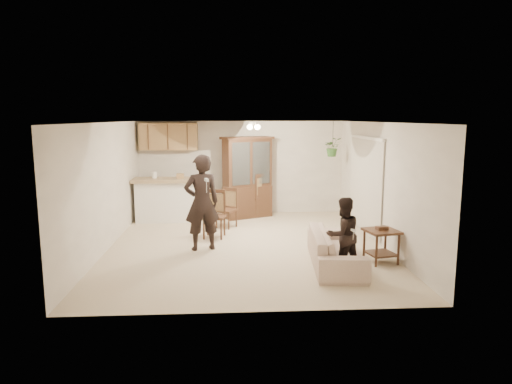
{
  "coord_description": "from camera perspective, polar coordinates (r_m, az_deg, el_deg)",
  "views": [
    {
      "loc": [
        -0.34,
        -9.05,
        2.6
      ],
      "look_at": [
        0.23,
        0.4,
        1.04
      ],
      "focal_mm": 32.0,
      "sensor_mm": 36.0,
      "label": 1
    }
  ],
  "objects": [
    {
      "name": "hanging_plant",
      "position": [
        11.77,
        9.56,
        5.56
      ],
      "size": [
        0.43,
        0.37,
        0.48
      ],
      "primitive_type": "imported",
      "color": "#2A5522",
      "rests_on": "ceiling"
    },
    {
      "name": "chair_hutch_right",
      "position": [
        12.13,
        0.12,
        -1.47
      ],
      "size": [
        0.72,
        0.72,
        1.15
      ],
      "rotation": [
        0.0,
        0.0,
        3.79
      ],
      "color": "#332112",
      "rests_on": "floor"
    },
    {
      "name": "wall_back",
      "position": [
        12.37,
        -1.87,
        3.07
      ],
      "size": [
        5.5,
        0.02,
        2.5
      ],
      "primitive_type": "cube",
      "color": "silver",
      "rests_on": "ground"
    },
    {
      "name": "bar_top",
      "position": [
        11.6,
        -10.91,
        1.49
      ],
      "size": [
        1.75,
        0.7,
        0.08
      ],
      "primitive_type": "cube",
      "color": "tan",
      "rests_on": "breakfast_bar"
    },
    {
      "name": "china_hutch",
      "position": [
        11.87,
        -1.1,
        1.78
      ],
      "size": [
        1.43,
        1.02,
        2.11
      ],
      "rotation": [
        0.0,
        0.0,
        0.43
      ],
      "color": "#332112",
      "rests_on": "floor"
    },
    {
      "name": "controller_adult",
      "position": [
        8.47,
        -6.21,
        1.51
      ],
      "size": [
        0.09,
        0.17,
        0.05
      ],
      "primitive_type": "cube",
      "rotation": [
        0.0,
        0.0,
        3.42
      ],
      "color": "white",
      "rests_on": "adult"
    },
    {
      "name": "controller_child",
      "position": [
        7.58,
        12.08,
        -4.71
      ],
      "size": [
        0.07,
        0.12,
        0.03
      ],
      "primitive_type": "cube",
      "rotation": [
        0.0,
        0.0,
        3.47
      ],
      "color": "white",
      "rests_on": "child"
    },
    {
      "name": "wall_right",
      "position": [
        9.65,
        15.24,
        0.97
      ],
      "size": [
        0.02,
        6.5,
        2.5
      ],
      "primitive_type": "cube",
      "color": "silver",
      "rests_on": "ground"
    },
    {
      "name": "floor",
      "position": [
        9.42,
        -1.27,
        -6.68
      ],
      "size": [
        6.5,
        6.5,
        0.0
      ],
      "primitive_type": "plane",
      "color": "#BEB28F",
      "rests_on": "ground"
    },
    {
      "name": "side_table",
      "position": [
        8.58,
        15.37,
        -6.46
      ],
      "size": [
        0.65,
        0.65,
        0.67
      ],
      "rotation": [
        0.0,
        0.0,
        0.21
      ],
      "color": "#332112",
      "rests_on": "floor"
    },
    {
      "name": "wall_front",
      "position": [
        5.96,
        -0.12,
        -3.73
      ],
      "size": [
        5.5,
        0.02,
        2.5
      ],
      "primitive_type": "cube",
      "color": "silver",
      "rests_on": "ground"
    },
    {
      "name": "child",
      "position": [
        7.85,
        10.82,
        -5.02
      ],
      "size": [
        0.79,
        0.7,
        1.35
      ],
      "primitive_type": "imported",
      "rotation": [
        0.0,
        0.0,
        3.47
      ],
      "color": "black",
      "rests_on": "floor"
    },
    {
      "name": "wall_left",
      "position": [
        9.46,
        -18.19,
        0.67
      ],
      "size": [
        0.02,
        6.5,
        2.5
      ],
      "primitive_type": "cube",
      "color": "silver",
      "rests_on": "ground"
    },
    {
      "name": "adult",
      "position": [
        8.99,
        -6.79,
        -1.62
      ],
      "size": [
        0.75,
        0.59,
        1.8
      ],
      "primitive_type": "imported",
      "rotation": [
        0.0,
        0.0,
        3.42
      ],
      "color": "black",
      "rests_on": "floor"
    },
    {
      "name": "chair_bar",
      "position": [
        10.0,
        -5.24,
        -4.05
      ],
      "size": [
        0.53,
        0.53,
        1.03
      ],
      "rotation": [
        0.0,
        0.0,
        -0.18
      ],
      "color": "#332112",
      "rests_on": "floor"
    },
    {
      "name": "ceiling",
      "position": [
        9.05,
        -1.33,
        8.71
      ],
      "size": [
        5.5,
        6.5,
        0.02
      ],
      "primitive_type": "cube",
      "color": "white",
      "rests_on": "wall_back"
    },
    {
      "name": "upper_cabinets",
      "position": [
        12.23,
        -10.86,
        6.83
      ],
      "size": [
        1.5,
        0.34,
        0.7
      ],
      "primitive_type": "cube",
      "color": "#91623F",
      "rests_on": "wall_back"
    },
    {
      "name": "vertical_blinds",
      "position": [
        10.51,
        13.45,
        0.88
      ],
      "size": [
        0.06,
        2.3,
        2.1
      ],
      "primitive_type": null,
      "color": "beige",
      "rests_on": "wall_right"
    },
    {
      "name": "plant_cord",
      "position": [
        11.75,
        9.6,
        7.14
      ],
      "size": [
        0.01,
        0.01,
        0.65
      ],
      "primitive_type": "cylinder",
      "color": "black",
      "rests_on": "ceiling"
    },
    {
      "name": "sofa",
      "position": [
        8.22,
        9.92,
        -6.56
      ],
      "size": [
        0.89,
        1.93,
        0.73
      ],
      "primitive_type": "imported",
      "rotation": [
        0.0,
        0.0,
        1.48
      ],
      "color": "beige",
      "rests_on": "floor"
    },
    {
      "name": "breakfast_bar",
      "position": [
        11.69,
        -10.83,
        -1.18
      ],
      "size": [
        1.6,
        0.55,
        1.0
      ],
      "primitive_type": "cube",
      "color": "white",
      "rests_on": "floor"
    },
    {
      "name": "ceiling_fixture",
      "position": [
        10.26,
        -0.45,
        8.22
      ],
      "size": [
        0.36,
        0.36,
        0.2
      ],
      "primitive_type": null,
      "color": "#FFECBF",
      "rests_on": "ceiling"
    },
    {
      "name": "chair_hutch_left",
      "position": [
        10.88,
        -3.72,
        -3.08
      ],
      "size": [
        0.57,
        0.57,
        0.94
      ],
      "rotation": [
        0.0,
        0.0,
        -0.56
      ],
      "color": "#332112",
      "rests_on": "floor"
    }
  ]
}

